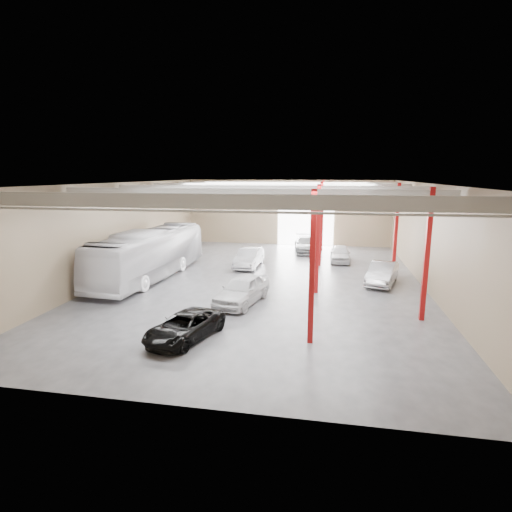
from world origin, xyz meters
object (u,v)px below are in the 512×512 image
(car_right_near, at_px, (382,273))
(coach_bus, at_px, (150,254))
(black_sedan, at_px, (185,327))
(car_right_far, at_px, (340,254))
(car_row_a, at_px, (242,290))
(car_row_b, at_px, (249,258))
(car_row_c, at_px, (306,244))

(car_right_near, bearing_deg, coach_bus, -158.95)
(black_sedan, bearing_deg, car_right_far, 84.58)
(coach_bus, height_order, car_row_a, coach_bus)
(coach_bus, height_order, car_row_b, coach_bus)
(coach_bus, relative_size, car_right_far, 3.09)
(car_row_a, height_order, car_row_b, car_row_a)
(coach_bus, xyz_separation_m, car_row_c, (10.81, 12.26, -1.06))
(car_row_b, bearing_deg, black_sedan, -87.88)
(coach_bus, distance_m, car_right_far, 16.38)
(coach_bus, relative_size, car_row_a, 2.62)
(black_sedan, height_order, car_row_b, car_row_b)
(car_row_a, distance_m, car_row_b, 9.61)
(car_right_near, distance_m, car_right_far, 7.53)
(black_sedan, distance_m, car_row_c, 23.01)
(car_right_far, bearing_deg, black_sedan, -112.33)
(car_right_far, bearing_deg, car_row_c, 129.32)
(coach_bus, distance_m, car_row_c, 16.38)
(car_row_a, distance_m, car_right_far, 14.33)
(car_row_c, distance_m, car_right_far, 5.10)
(car_right_near, xyz_separation_m, car_right_far, (-2.74, 7.01, -0.05))
(car_row_a, bearing_deg, car_right_far, 77.61)
(car_row_b, xyz_separation_m, car_row_c, (4.29, 7.41, -0.03))
(black_sedan, height_order, car_row_c, car_row_c)
(coach_bus, distance_m, black_sedan, 12.28)
(coach_bus, distance_m, car_right_near, 16.88)
(coach_bus, height_order, car_row_c, coach_bus)
(black_sedan, xyz_separation_m, car_row_b, (0.02, 15.19, 0.17))
(coach_bus, distance_m, car_row_b, 8.18)
(black_sedan, distance_m, car_right_near, 15.57)
(car_right_far, bearing_deg, car_row_b, -155.48)
(car_row_c, relative_size, car_right_near, 1.11)
(car_row_a, bearing_deg, coach_bus, 162.50)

